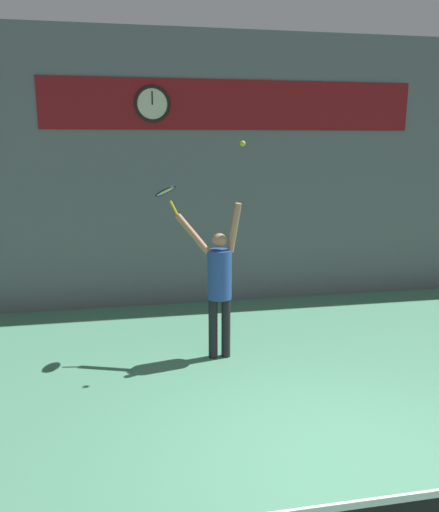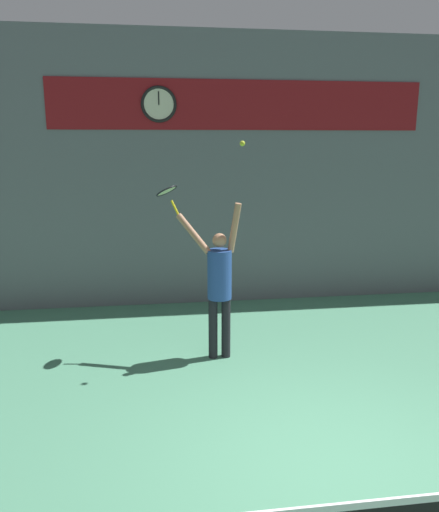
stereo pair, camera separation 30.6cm
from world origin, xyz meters
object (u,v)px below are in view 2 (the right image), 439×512
tennis_player (219,281)px  tennis_racket (167,192)px  tennis_ball (242,143)px  scoreboard_clock (159,104)px

tennis_player → tennis_racket: size_ratio=5.17×
tennis_racket → tennis_ball: size_ratio=6.19×
tennis_racket → scoreboard_clock: bearing=91.2°
tennis_player → tennis_ball: (0.29, -0.15, 1.90)m
tennis_racket → tennis_ball: (0.97, -0.56, 0.68)m
scoreboard_clock → tennis_ball: scoreboard_clock is taller
scoreboard_clock → tennis_player: bearing=-74.0°
tennis_racket → tennis_ball: 1.31m
tennis_ball → scoreboard_clock: bearing=110.6°
tennis_ball → tennis_player: bearing=151.6°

